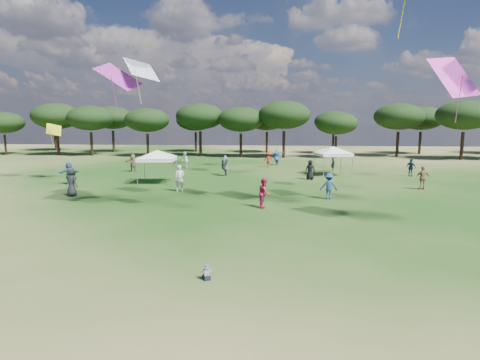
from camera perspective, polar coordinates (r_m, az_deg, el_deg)
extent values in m
plane|color=#224715|center=(11.43, -5.63, -17.49)|extent=(140.00, 140.00, 0.00)
cylinder|color=black|center=(67.61, -30.39, 4.33)|extent=(0.33, 0.33, 2.92)
ellipsoid|color=black|center=(67.51, -30.60, 7.05)|extent=(5.67, 5.67, 3.06)
cylinder|color=black|center=(63.55, -24.46, 4.80)|extent=(0.40, 0.40, 3.49)
ellipsoid|color=black|center=(63.47, -24.68, 8.27)|extent=(6.79, 6.79, 3.66)
cylinder|color=black|center=(60.96, -20.35, 4.83)|extent=(0.38, 0.38, 3.32)
ellipsoid|color=black|center=(60.87, -20.52, 8.25)|extent=(6.44, 6.44, 3.47)
cylinder|color=black|center=(57.22, -12.97, 4.85)|extent=(0.36, 0.36, 3.14)
ellipsoid|color=black|center=(57.12, -13.09, 8.31)|extent=(6.11, 6.11, 3.29)
cylinder|color=black|center=(56.94, -5.65, 5.17)|extent=(0.40, 0.40, 3.46)
ellipsoid|color=black|center=(56.85, -5.70, 9.00)|extent=(6.73, 6.73, 3.63)
cylinder|color=black|center=(55.02, 0.12, 4.96)|extent=(0.37, 0.37, 3.21)
ellipsoid|color=black|center=(54.91, 0.12, 8.64)|extent=(6.24, 6.24, 3.36)
cylinder|color=black|center=(54.38, 6.24, 5.05)|extent=(0.41, 0.41, 3.56)
ellipsoid|color=black|center=(54.29, 6.31, 9.18)|extent=(6.91, 6.91, 3.73)
cylinder|color=black|center=(55.34, 13.45, 4.58)|extent=(0.33, 0.33, 2.88)
ellipsoid|color=black|center=(55.23, 13.56, 7.86)|extent=(5.60, 5.60, 3.02)
cylinder|color=black|center=(59.65, 21.48, 4.76)|extent=(0.39, 0.39, 3.44)
ellipsoid|color=black|center=(59.56, 21.68, 8.39)|extent=(6.69, 6.69, 3.60)
cylinder|color=black|center=(58.34, 29.02, 4.26)|extent=(0.40, 0.40, 3.53)
ellipsoid|color=black|center=(58.26, 29.30, 8.07)|extent=(6.86, 6.86, 3.70)
cylinder|color=black|center=(73.21, -24.77, 5.22)|extent=(0.41, 0.41, 3.62)
ellipsoid|color=black|center=(73.14, -24.96, 8.34)|extent=(7.03, 7.03, 3.79)
cylinder|color=black|center=(66.74, -17.56, 5.26)|extent=(0.39, 0.39, 3.37)
ellipsoid|color=black|center=(66.66, -17.70, 8.44)|extent=(6.54, 6.54, 3.53)
cylinder|color=black|center=(64.71, -6.30, 5.40)|extent=(0.36, 0.36, 3.11)
ellipsoid|color=black|center=(64.62, -6.35, 8.43)|extent=(6.05, 6.05, 3.26)
cylinder|color=black|center=(62.72, 3.83, 5.37)|extent=(0.37, 0.37, 3.20)
ellipsoid|color=black|center=(62.63, 3.86, 8.59)|extent=(6.21, 6.21, 3.35)
cylinder|color=black|center=(62.18, 13.09, 5.05)|extent=(0.34, 0.34, 2.99)
ellipsoid|color=black|center=(62.08, 13.20, 8.08)|extent=(5.81, 5.81, 3.13)
cylinder|color=black|center=(65.62, 24.21, 4.83)|extent=(0.38, 0.38, 3.31)
ellipsoid|color=black|center=(65.54, 24.40, 8.01)|extent=(6.43, 6.43, 3.47)
cylinder|color=gray|center=(31.70, -14.43, 0.96)|extent=(0.06, 0.06, 1.98)
cylinder|color=gray|center=(31.20, -9.67, 0.99)|extent=(0.06, 0.06, 1.98)
cylinder|color=gray|center=(34.27, -13.43, 1.55)|extent=(0.06, 0.06, 1.98)
cylinder|color=gray|center=(33.81, -9.02, 1.58)|extent=(0.06, 0.06, 1.98)
cube|color=white|center=(32.62, -11.69, 2.92)|extent=(3.10, 3.10, 0.25)
pyramid|color=white|center=(32.56, -11.73, 4.19)|extent=(5.71, 5.71, 0.60)
cylinder|color=gray|center=(35.86, 11.81, 1.90)|extent=(0.06, 0.06, 1.98)
cylinder|color=gray|center=(36.85, 15.69, 1.93)|extent=(0.06, 0.06, 1.98)
cylinder|color=gray|center=(38.35, 10.47, 2.36)|extent=(0.06, 0.06, 1.98)
cylinder|color=gray|center=(39.27, 14.15, 2.38)|extent=(0.06, 0.06, 1.98)
cube|color=white|center=(37.47, 13.08, 3.58)|extent=(3.37, 3.37, 0.25)
pyramid|color=white|center=(37.42, 13.11, 4.69)|extent=(5.58, 5.58, 0.60)
cube|color=black|center=(13.08, -4.72, -13.65)|extent=(0.27, 0.27, 0.16)
cube|color=black|center=(13.21, -5.18, -13.59)|extent=(0.14, 0.20, 0.08)
cube|color=black|center=(13.24, -4.59, -13.53)|extent=(0.14, 0.20, 0.08)
cube|color=white|center=(13.01, -4.73, -12.95)|extent=(0.23, 0.20, 0.20)
cylinder|color=white|center=(13.03, -5.34, -12.92)|extent=(0.14, 0.20, 0.12)
cylinder|color=white|center=(13.09, -4.26, -12.81)|extent=(0.14, 0.20, 0.12)
sphere|color=#E0B293|center=(12.96, -4.74, -12.39)|extent=(0.14, 0.14, 0.14)
cone|color=#5476C5|center=(12.95, -4.74, -12.25)|extent=(0.23, 0.23, 0.02)
cylinder|color=#5476C5|center=(12.94, -4.74, -12.12)|extent=(0.15, 0.15, 0.06)
imported|color=beige|center=(28.63, -8.58, 0.25)|extent=(0.77, 0.59, 1.88)
imported|color=navy|center=(26.15, 12.51, -0.86)|extent=(1.10, 0.64, 1.68)
imported|color=navy|center=(45.07, 5.21, 3.24)|extent=(2.02, 1.94, 1.79)
imported|color=#A71B3F|center=(23.06, 3.48, -1.86)|extent=(0.71, 0.88, 1.72)
imported|color=navy|center=(34.23, -23.13, 0.89)|extent=(1.54, 1.49, 1.75)
imported|color=#515157|center=(36.39, -2.19, 2.09)|extent=(1.62, 2.35, 1.89)
imported|color=silver|center=(42.49, -7.88, 2.82)|extent=(0.85, 0.98, 1.71)
imported|color=maroon|center=(43.14, 4.05, 2.93)|extent=(1.14, 0.74, 1.66)
imported|color=brown|center=(40.64, -14.99, 2.42)|extent=(1.72, 0.72, 1.80)
imported|color=#303035|center=(28.77, -22.83, -0.25)|extent=(1.12, 1.00, 1.92)
imported|color=#36343A|center=(40.84, 13.11, 2.41)|extent=(0.52, 0.68, 1.65)
imported|color=black|center=(34.42, 9.95, 1.44)|extent=(0.93, 0.71, 1.70)
imported|color=navy|center=(39.09, 23.14, 1.64)|extent=(0.90, 0.97, 1.60)
imported|color=#90664E|center=(31.96, 24.56, 0.29)|extent=(1.02, 0.44, 1.73)
plane|color=#9F2797|center=(22.76, -16.90, 13.92)|extent=(2.20, 2.03, 1.80)
plane|color=#D1D216|center=(36.98, -24.96, 6.52)|extent=(1.72, 1.90, 1.14)
plane|color=#E93AC7|center=(20.08, 28.10, 12.84)|extent=(2.73, 2.13, 1.97)
plane|color=silver|center=(22.76, -13.86, 15.04)|extent=(2.50, 2.76, 1.47)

